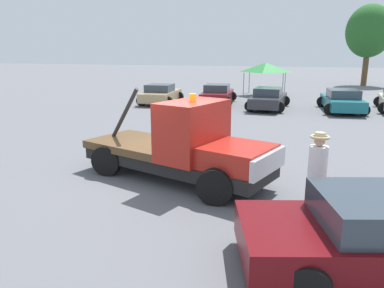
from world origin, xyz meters
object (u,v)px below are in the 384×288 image
at_px(tow_truck, 185,148).
at_px(parked_car_maroon, 217,94).
at_px(person_near_truck, 317,167).
at_px(tree_left, 369,31).
at_px(parked_car_tan, 161,94).
at_px(canopy_tent_green, 266,67).
at_px(parked_car_teal, 342,101).
at_px(parked_car_charcoal, 268,99).

xyz_separation_m(tow_truck, parked_car_maroon, (-2.74, 15.71, -0.31)).
height_order(person_near_truck, tree_left, tree_left).
distance_m(parked_car_maroon, tree_left, 21.97).
bearing_deg(parked_car_tan, parked_car_maroon, -77.97).
xyz_separation_m(person_near_truck, canopy_tent_green, (-3.57, 22.82, 1.15)).
bearing_deg(canopy_tent_green, tree_left, 53.62).
bearing_deg(canopy_tent_green, person_near_truck, -81.10).
height_order(person_near_truck, canopy_tent_green, canopy_tent_green).
xyz_separation_m(tow_truck, canopy_tent_green, (-0.13, 21.55, 1.30)).
relative_size(person_near_truck, tree_left, 0.23).
distance_m(tow_truck, parked_car_teal, 15.46).
bearing_deg(person_near_truck, tree_left, -175.58).
xyz_separation_m(canopy_tent_green, tree_left, (8.98, 12.19, 3.22)).
distance_m(canopy_tent_green, tree_left, 15.48).
bearing_deg(parked_car_teal, parked_car_tan, 83.92).
xyz_separation_m(parked_car_maroon, parked_car_teal, (7.94, -1.15, 0.00)).
height_order(parked_car_tan, parked_car_charcoal, same).
bearing_deg(parked_car_maroon, parked_car_teal, -103.51).
relative_size(tow_truck, parked_car_tan, 1.36).
xyz_separation_m(person_near_truck, parked_car_maroon, (-6.18, 16.98, -0.46)).
bearing_deg(parked_car_maroon, parked_car_tan, 101.01).
bearing_deg(tree_left, parked_car_maroon, -122.73).
bearing_deg(parked_car_teal, parked_car_maroon, 75.94).
distance_m(person_near_truck, parked_car_charcoal, 15.77).
bearing_deg(tree_left, tow_truck, -104.70).
distance_m(person_near_truck, parked_car_maroon, 18.08).
xyz_separation_m(person_near_truck, parked_car_tan, (-9.93, 15.89, -0.46)).
xyz_separation_m(parked_car_maroon, parked_car_charcoal, (3.62, -1.42, 0.00)).
bearing_deg(parked_car_tan, tow_truck, -160.29).
xyz_separation_m(parked_car_teal, tree_left, (3.64, 19.18, 4.82)).
height_order(parked_car_teal, canopy_tent_green, canopy_tent_green).
height_order(parked_car_tan, parked_car_teal, same).
height_order(person_near_truck, parked_car_maroon, person_near_truck).
relative_size(tow_truck, person_near_truck, 3.19).
relative_size(person_near_truck, canopy_tent_green, 0.61).
xyz_separation_m(parked_car_maroon, tree_left, (11.59, 18.03, 4.82)).
height_order(tow_truck, parked_car_teal, tow_truck).
distance_m(tow_truck, parked_car_tan, 15.99).
relative_size(parked_car_teal, canopy_tent_green, 1.61).
distance_m(parked_car_charcoal, canopy_tent_green, 7.51).
height_order(parked_car_maroon, tree_left, tree_left).
distance_m(parked_car_charcoal, parked_car_teal, 4.34).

